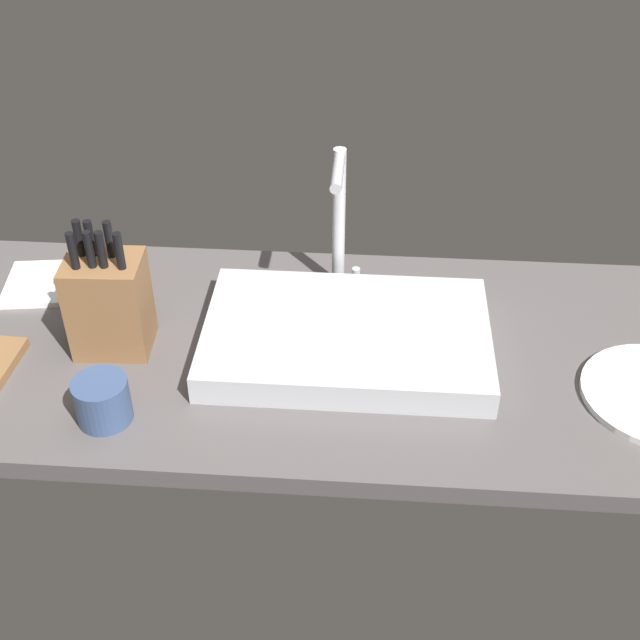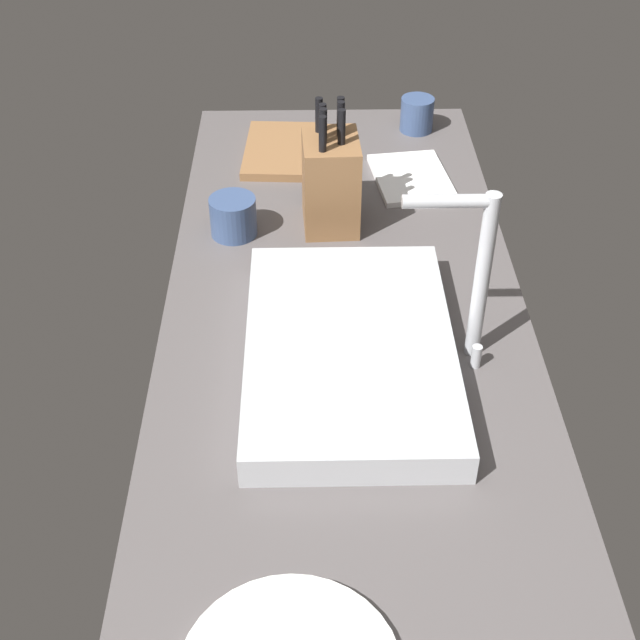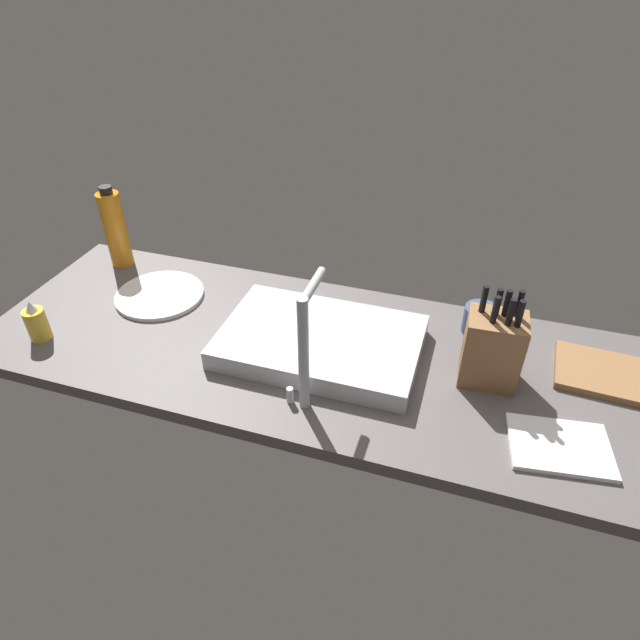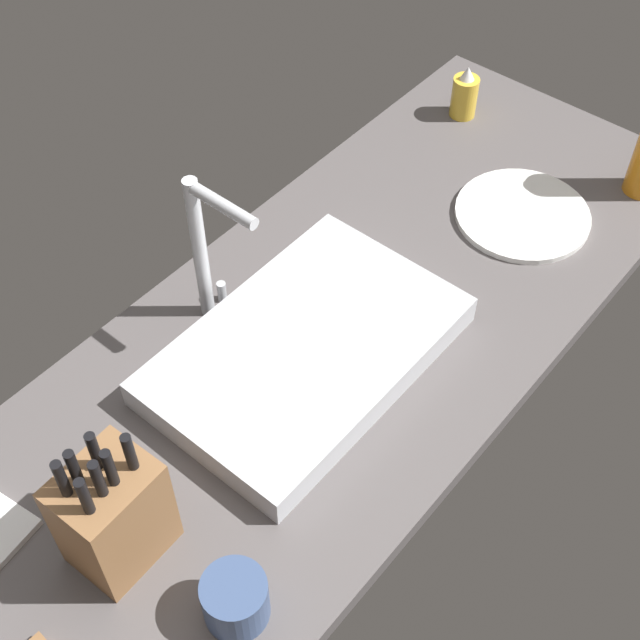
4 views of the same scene
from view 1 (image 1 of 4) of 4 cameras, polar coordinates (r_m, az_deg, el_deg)
name	(u,v)px [view 1 (image 1 of 4)]	position (r cm, az deg, el deg)	size (l,w,h in cm)	color
countertop_slab	(341,356)	(147.53, 1.45, -2.52)	(179.62, 61.81, 3.50)	#514C4C
sink_basin	(347,336)	(144.95, 1.85, -1.14)	(49.76, 32.12, 5.25)	#B7BABF
faucet	(339,213)	(151.85, 1.35, 7.39)	(5.50, 14.04, 29.01)	#B7BABF
knife_block	(109,303)	(146.10, -14.40, 1.17)	(13.43, 10.83, 24.36)	brown
dish_towel	(59,283)	(169.52, -17.58, 2.46)	(20.28, 14.84, 1.20)	white
ceramic_cup	(102,401)	(135.14, -14.80, -5.41)	(8.81, 8.81, 7.57)	#384C75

